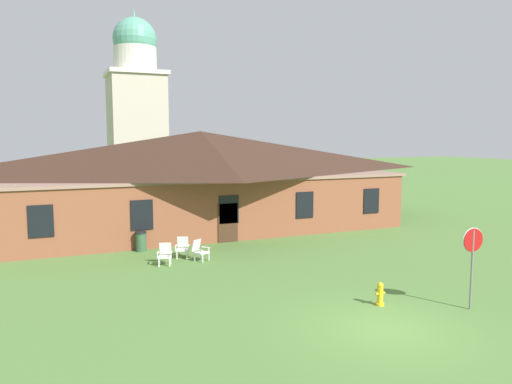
{
  "coord_description": "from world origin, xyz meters",
  "views": [
    {
      "loc": [
        -8.96,
        -11.19,
        5.58
      ],
      "look_at": [
        -0.58,
        8.2,
        3.24
      ],
      "focal_mm": 34.61,
      "sensor_mm": 36.0,
      "label": 1
    }
  ],
  "objects_px": {
    "lawn_chair_by_porch": "(165,254)",
    "lawn_chair_left_end": "(199,250)",
    "trash_bin": "(141,241)",
    "stop_sign": "(473,251)",
    "lawn_chair_near_door": "(183,247)",
    "fire_hydrant": "(380,294)"
  },
  "relations": [
    {
      "from": "lawn_chair_by_porch",
      "to": "lawn_chair_left_end",
      "type": "height_order",
      "value": "same"
    },
    {
      "from": "lawn_chair_left_end",
      "to": "lawn_chair_by_porch",
      "type": "bearing_deg",
      "value": -176.63
    },
    {
      "from": "lawn_chair_left_end",
      "to": "trash_bin",
      "type": "relative_size",
      "value": 0.98
    },
    {
      "from": "stop_sign",
      "to": "lawn_chair_by_porch",
      "type": "xyz_separation_m",
      "value": [
        -7.85,
        9.54,
        -1.43
      ]
    },
    {
      "from": "lawn_chair_by_porch",
      "to": "lawn_chair_near_door",
      "type": "distance_m",
      "value": 1.46
    },
    {
      "from": "lawn_chair_near_door",
      "to": "trash_bin",
      "type": "distance_m",
      "value": 2.56
    },
    {
      "from": "stop_sign",
      "to": "fire_hydrant",
      "type": "distance_m",
      "value": 3.26
    },
    {
      "from": "stop_sign",
      "to": "trash_bin",
      "type": "height_order",
      "value": "stop_sign"
    },
    {
      "from": "stop_sign",
      "to": "trash_bin",
      "type": "bearing_deg",
      "value": 123.55
    },
    {
      "from": "lawn_chair_left_end",
      "to": "fire_hydrant",
      "type": "distance_m",
      "value": 9.0
    },
    {
      "from": "lawn_chair_by_porch",
      "to": "trash_bin",
      "type": "xyz_separation_m",
      "value": [
        -0.5,
        3.04,
        -0.0
      ]
    },
    {
      "from": "lawn_chair_near_door",
      "to": "fire_hydrant",
      "type": "xyz_separation_m",
      "value": [
        4.33,
        -9.08,
        -0.12
      ]
    },
    {
      "from": "lawn_chair_by_porch",
      "to": "trash_bin",
      "type": "relative_size",
      "value": 0.98
    },
    {
      "from": "lawn_chair_left_end",
      "to": "trash_bin",
      "type": "distance_m",
      "value": 3.61
    },
    {
      "from": "stop_sign",
      "to": "trash_bin",
      "type": "xyz_separation_m",
      "value": [
        -8.34,
        12.58,
        -1.43
      ]
    },
    {
      "from": "lawn_chair_by_porch",
      "to": "fire_hydrant",
      "type": "height_order",
      "value": "lawn_chair_by_porch"
    },
    {
      "from": "trash_bin",
      "to": "fire_hydrant",
      "type": "bearing_deg",
      "value": -62.11
    },
    {
      "from": "fire_hydrant",
      "to": "trash_bin",
      "type": "xyz_separation_m",
      "value": [
        -5.88,
        11.11,
        0.12
      ]
    },
    {
      "from": "lawn_chair_by_porch",
      "to": "fire_hydrant",
      "type": "bearing_deg",
      "value": -56.31
    },
    {
      "from": "lawn_chair_left_end",
      "to": "trash_bin",
      "type": "height_order",
      "value": "trash_bin"
    },
    {
      "from": "fire_hydrant",
      "to": "stop_sign",
      "type": "bearing_deg",
      "value": -30.84
    },
    {
      "from": "lawn_chair_left_end",
      "to": "fire_hydrant",
      "type": "xyz_separation_m",
      "value": [
        3.78,
        -8.17,
        -0.12
      ]
    }
  ]
}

